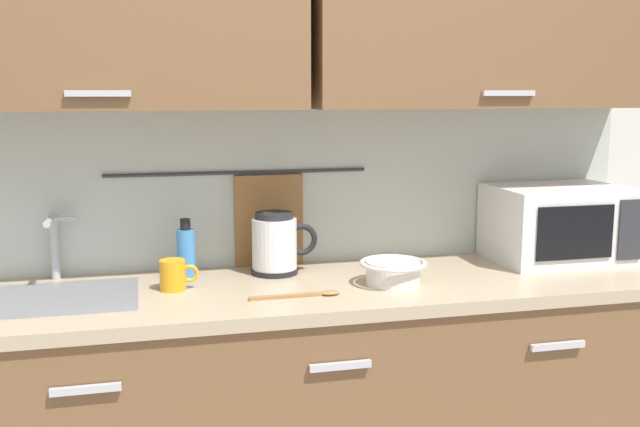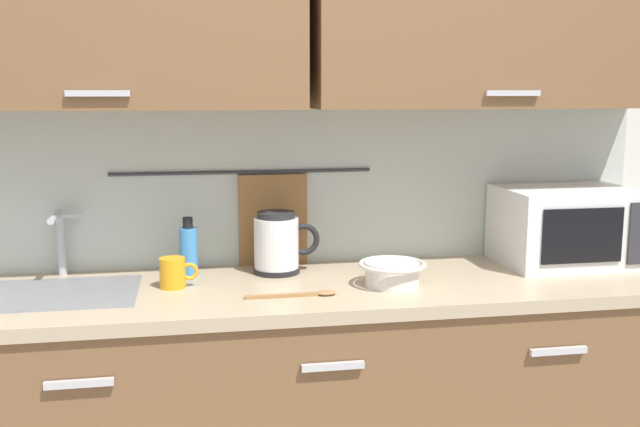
{
  "view_description": "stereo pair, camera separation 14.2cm",
  "coord_description": "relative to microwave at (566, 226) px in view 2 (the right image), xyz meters",
  "views": [
    {
      "loc": [
        -0.52,
        -1.89,
        1.51
      ],
      "look_at": [
        0.02,
        0.33,
        1.12
      ],
      "focal_mm": 40.73,
      "sensor_mm": 36.0,
      "label": 1
    },
    {
      "loc": [
        -0.38,
        -1.92,
        1.51
      ],
      "look_at": [
        0.02,
        0.33,
        1.12
      ],
      "focal_mm": 40.73,
      "sensor_mm": 36.0,
      "label": 2
    }
  ],
  "objects": [
    {
      "name": "counter_unit",
      "position": [
        -0.94,
        -0.11,
        -0.58
      ],
      "size": [
        2.53,
        0.64,
        0.9
      ],
      "color": "brown",
      "rests_on": "ground"
    },
    {
      "name": "back_wall_assembly",
      "position": [
        -0.93,
        0.12,
        0.49
      ],
      "size": [
        3.7,
        0.41,
        2.5
      ],
      "color": "silver",
      "rests_on": "ground"
    },
    {
      "name": "sink_faucet",
      "position": [
        -1.73,
        0.12,
        0.01
      ],
      "size": [
        0.09,
        0.17,
        0.22
      ],
      "color": "#B2B5BA",
      "rests_on": "counter_unit"
    },
    {
      "name": "microwave",
      "position": [
        0.0,
        0.0,
        0.0
      ],
      "size": [
        0.46,
        0.35,
        0.27
      ],
      "color": "white",
      "rests_on": "counter_unit"
    },
    {
      "name": "electric_kettle",
      "position": [
        -1.02,
        0.05,
        -0.03
      ],
      "size": [
        0.23,
        0.16,
        0.21
      ],
      "color": "black",
      "rests_on": "counter_unit"
    },
    {
      "name": "dish_soap_bottle",
      "position": [
        -1.32,
        0.07,
        -0.05
      ],
      "size": [
        0.06,
        0.06,
        0.2
      ],
      "color": "#3F8CD8",
      "rests_on": "counter_unit"
    },
    {
      "name": "mug_near_sink",
      "position": [
        -1.37,
        -0.08,
        -0.09
      ],
      "size": [
        0.12,
        0.08,
        0.09
      ],
      "color": "orange",
      "rests_on": "counter_unit"
    },
    {
      "name": "mixing_bowl",
      "position": [
        -0.69,
        -0.18,
        -0.09
      ],
      "size": [
        0.21,
        0.21,
        0.08
      ],
      "color": "silver",
      "rests_on": "counter_unit"
    },
    {
      "name": "wooden_spoon",
      "position": [
        -0.99,
        -0.25,
        -0.13
      ],
      "size": [
        0.28,
        0.04,
        0.01
      ],
      "color": "#9E7042",
      "rests_on": "counter_unit"
    }
  ]
}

